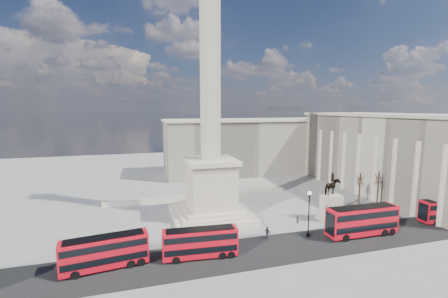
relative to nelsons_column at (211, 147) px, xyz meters
name	(u,v)px	position (x,y,z in m)	size (l,w,h in m)	color
ground	(218,227)	(0.00, -5.00, -12.92)	(180.00, 180.00, 0.00)	gray
asphalt_road	(270,249)	(5.00, -15.00, -12.91)	(120.00, 9.00, 0.01)	black
nelsons_column	(211,147)	(0.00, 0.00, 0.00)	(14.00, 14.00, 49.85)	beige
balustrade_wall	(199,197)	(0.00, 11.00, -12.37)	(40.00, 0.60, 1.10)	beige
building_east	(390,153)	(45.00, 5.00, -3.59)	(19.00, 46.00, 18.60)	#B8AF97
building_northeast	(247,146)	(20.00, 35.00, -4.59)	(51.00, 17.00, 16.60)	#B8AF97
red_bus_a	(106,252)	(-16.78, -13.99, -10.73)	(10.51, 3.68, 4.17)	red
red_bus_b	(201,242)	(-4.90, -14.50, -10.81)	(10.05, 2.99, 4.02)	red
red_bus_c	(363,220)	(20.82, -14.59, -10.45)	(11.61, 2.81, 4.70)	red
red_bus_d	(448,210)	(39.25, -14.02, -10.78)	(10.22, 3.22, 4.08)	red
victorian_lamp	(309,210)	(12.42, -12.72, -8.62)	(0.63, 0.63, 7.30)	black
equestrian_statue	(331,204)	(20.17, -7.51, -9.89)	(4.19, 3.14, 8.67)	beige
bare_tree_near	(379,178)	(33.17, -4.38, -6.74)	(1.79, 1.79, 7.84)	#332319
bare_tree_mid	(360,179)	(30.63, -2.24, -7.30)	(1.88, 1.88, 7.13)	#332319
bare_tree_far	(346,161)	(39.10, 12.94, -6.59)	(1.97, 1.97, 8.03)	#332319
pedestrian_walking	(298,220)	(13.50, -7.64, -12.15)	(0.56, 0.37, 1.53)	#242329
pedestrian_standing	(382,219)	(27.70, -11.50, -12.03)	(0.87, 0.68, 1.78)	#242329
pedestrian_crossing	(267,233)	(6.09, -11.50, -11.97)	(1.11, 0.46, 1.89)	#242329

